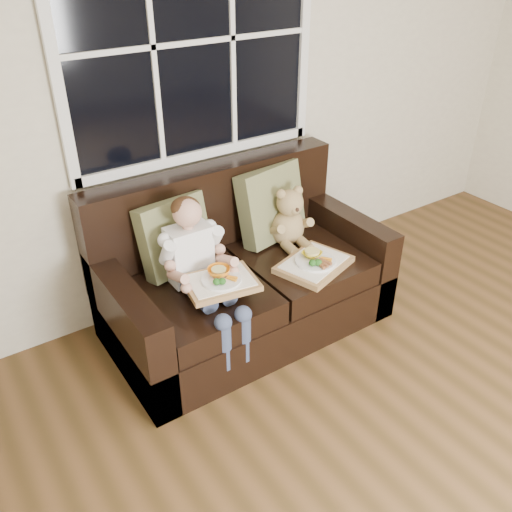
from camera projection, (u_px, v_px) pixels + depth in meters
window_back at (193, 42)px, 3.02m from camera, size 1.62×0.04×1.37m
loveseat at (241, 280)px, 3.39m from camera, size 1.70×0.92×0.96m
pillow_left at (174, 236)px, 3.14m from camera, size 0.46×0.28×0.45m
pillow_right at (271, 204)px, 3.46m from camera, size 0.51×0.30×0.49m
child at (198, 261)px, 2.97m from camera, size 0.36×0.59×0.81m
teddy_bear at (289, 221)px, 3.42m from camera, size 0.25×0.31×0.40m
tray_left at (220, 281)px, 2.91m from camera, size 0.42×0.35×0.09m
tray_right at (314, 263)px, 3.24m from camera, size 0.50×0.44×0.10m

